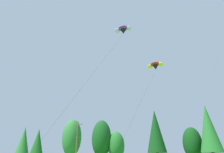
% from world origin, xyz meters
% --- Properties ---
extents(treeline_tree_a, '(3.95, 3.95, 10.69)m').
position_xyz_m(treeline_tree_a, '(-34.54, 46.77, 6.69)').
color(treeline_tree_a, '#472D19').
rests_on(treeline_tree_a, ground_plane).
extents(treeline_tree_b, '(3.81, 3.81, 10.03)m').
position_xyz_m(treeline_tree_b, '(-30.31, 47.40, 6.28)').
color(treeline_tree_b, '#472D19').
rests_on(treeline_tree_b, ground_plane).
extents(treeline_tree_c, '(5.27, 5.27, 12.84)m').
position_xyz_m(treeline_tree_c, '(-21.91, 50.95, 7.77)').
color(treeline_tree_c, '#472D19').
rests_on(treeline_tree_c, ground_plane).
extents(treeline_tree_d, '(4.99, 4.99, 11.81)m').
position_xyz_m(treeline_tree_d, '(-12.54, 49.59, 7.15)').
color(treeline_tree_d, '#472D19').
rests_on(treeline_tree_d, ground_plane).
extents(treeline_tree_e, '(4.20, 4.20, 8.88)m').
position_xyz_m(treeline_tree_e, '(-8.91, 50.64, 5.37)').
color(treeline_tree_e, '#472D19').
rests_on(treeline_tree_e, ground_plane).
extents(treeline_tree_f, '(4.68, 4.68, 13.98)m').
position_xyz_m(treeline_tree_f, '(1.14, 51.54, 8.76)').
color(treeline_tree_f, '#472D19').
rests_on(treeline_tree_f, ground_plane).
extents(treeline_tree_g, '(4.28, 4.28, 9.18)m').
position_xyz_m(treeline_tree_g, '(9.32, 50.75, 5.55)').
color(treeline_tree_g, '#472D19').
rests_on(treeline_tree_g, ground_plane).
extents(treeline_tree_h, '(4.54, 4.54, 13.36)m').
position_xyz_m(treeline_tree_h, '(12.83, 47.44, 8.37)').
color(treeline_tree_h, '#472D19').
rests_on(treeline_tree_h, ground_plane).
extents(utility_pole, '(2.20, 0.26, 9.72)m').
position_xyz_m(utility_pole, '(-13.74, 38.41, 5.12)').
color(utility_pole, brown).
rests_on(utility_pole, ground_plane).
extents(parafoil_kite_high_purple, '(7.56, 15.01, 23.47)m').
position_xyz_m(parafoil_kite_high_purple, '(-0.76, 29.09, 24.29)').
color(parafoil_kite_high_purple, purple).
extents(parafoil_kite_mid_red_yellow, '(6.36, 10.22, 16.52)m').
position_xyz_m(parafoil_kite_mid_red_yellow, '(4.31, 30.80, 17.00)').
color(parafoil_kite_mid_red_yellow, red).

